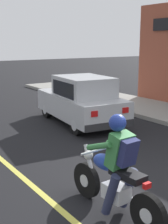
# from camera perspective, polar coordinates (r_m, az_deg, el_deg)

# --- Properties ---
(ground_plane) EXTENTS (80.00, 80.00, 0.00)m
(ground_plane) POSITION_cam_1_polar(r_m,az_deg,el_deg) (5.91, 14.59, -14.36)
(ground_plane) COLOR black
(lane_stripe) EXTENTS (0.12, 19.80, 0.01)m
(lane_stripe) POSITION_cam_1_polar(r_m,az_deg,el_deg) (7.25, -14.10, -9.06)
(lane_stripe) COLOR #D1C64C
(lane_stripe) RESTS_ON ground
(motorcycle_with_rider) EXTENTS (0.57, 2.02, 1.62)m
(motorcycle_with_rider) POSITION_cam_1_polar(r_m,az_deg,el_deg) (4.87, 5.79, -11.21)
(motorcycle_with_rider) COLOR black
(motorcycle_with_rider) RESTS_ON ground
(car_hatchback) EXTENTS (2.09, 3.95, 1.57)m
(car_hatchback) POSITION_cam_1_polar(r_m,az_deg,el_deg) (10.21, -0.54, 2.11)
(car_hatchback) COLOR black
(car_hatchback) RESTS_ON ground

